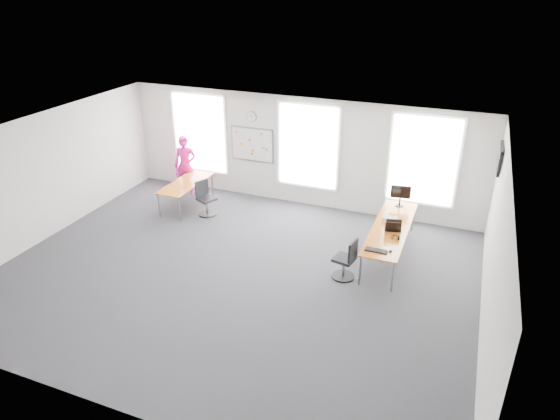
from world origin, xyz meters
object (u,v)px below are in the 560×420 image
at_px(chair_right, 346,261).
at_px(headphones, 395,237).
at_px(desk_right, 391,229).
at_px(person, 185,165).
at_px(desk_left, 186,185).
at_px(monitor, 401,194).
at_px(chair_left, 205,200).
at_px(keyboard, 376,251).

relative_size(chair_right, headphones, 5.63).
xyz_separation_m(desk_right, headphones, (0.19, -0.52, 0.09)).
distance_m(chair_right, person, 6.14).
xyz_separation_m(desk_right, chair_right, (-0.67, -1.27, -0.27)).
relative_size(desk_left, headphones, 11.52).
xyz_separation_m(desk_left, headphones, (5.91, -1.17, 0.14)).
xyz_separation_m(person, headphones, (6.37, -1.93, -0.10)).
xyz_separation_m(chair_right, person, (-5.50, 2.68, 0.46)).
distance_m(person, monitor, 6.17).
bearing_deg(headphones, chair_right, -152.07).
bearing_deg(monitor, chair_right, -112.14).
bearing_deg(headphones, chair_left, 156.94).
height_order(chair_right, chair_left, chair_left).
bearing_deg(desk_right, chair_left, 175.61).
bearing_deg(desk_left, chair_right, -20.79).
xyz_separation_m(desk_right, chair_left, (-4.98, 0.38, -0.27)).
bearing_deg(desk_left, desk_right, -6.44).
height_order(desk_right, person, person).
relative_size(person, keyboard, 3.69).
relative_size(keyboard, monitor, 0.87).
bearing_deg(desk_left, monitor, 5.63).
height_order(chair_right, headphones, chair_right).
relative_size(chair_left, keyboard, 1.99).
height_order(desk_right, desk_left, desk_right).
xyz_separation_m(desk_left, keyboard, (5.64, -1.82, 0.11)).
xyz_separation_m(desk_left, chair_left, (0.74, -0.26, -0.22)).
relative_size(desk_right, person, 1.72).
distance_m(desk_right, person, 6.34).
bearing_deg(person, chair_left, -61.70).
bearing_deg(desk_left, headphones, -11.17).
height_order(desk_left, chair_left, chair_left).
distance_m(desk_left, chair_right, 5.40).
bearing_deg(chair_left, headphones, -75.21).
bearing_deg(desk_left, keyboard, -17.87).
xyz_separation_m(chair_left, headphones, (5.17, -0.90, 0.36)).
relative_size(desk_right, headphones, 18.21).
bearing_deg(person, keyboard, -44.09).
bearing_deg(chair_left, monitor, -55.85).
bearing_deg(person, desk_right, -33.99).
bearing_deg(desk_left, chair_left, -19.56).
bearing_deg(person, headphones, -38.01).
xyz_separation_m(keyboard, headphones, (0.27, 0.65, 0.03)).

